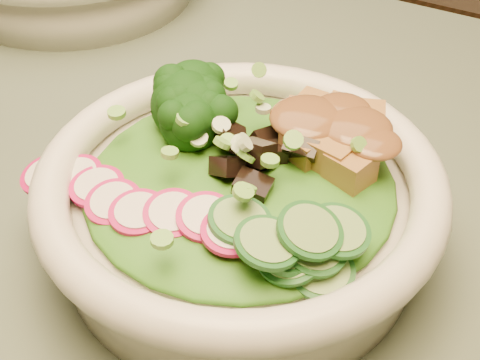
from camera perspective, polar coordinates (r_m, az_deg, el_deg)
The scene contains 10 objects.
dining_table at distance 0.57m, azimuth -9.70°, elevation -9.91°, with size 1.20×0.80×0.75m.
salad_bowl at distance 0.42m, azimuth 0.00°, elevation -1.98°, with size 0.25×0.25×0.07m.
lettuce_bed at distance 0.40m, azimuth 0.00°, elevation 0.11°, with size 0.19×0.19×0.02m, color #1A6415.
broccoli_florets at distance 0.44m, azimuth -3.66°, elevation 5.93°, with size 0.07×0.06×0.04m, color black, non-canonical shape.
radish_slices at distance 0.38m, azimuth -8.15°, elevation -2.42°, with size 0.10×0.04×0.02m, color #B20D51, non-canonical shape.
cucumber_slices at distance 0.36m, azimuth 4.15°, elevation -4.31°, with size 0.06×0.06×0.03m, color #83A25A, non-canonical shape.
mushroom_heap at distance 0.40m, azimuth 1.46°, elevation 1.95°, with size 0.06×0.06×0.04m, color black, non-canonical shape.
tofu_cubes at distance 0.42m, azimuth 7.32°, elevation 3.41°, with size 0.08×0.06×0.03m, color brown, non-canonical shape.
peanut_sauce at distance 0.41m, azimuth 7.46°, elevation 4.75°, with size 0.06×0.05×0.01m, color brown.
scallion_garnish at distance 0.39m, azimuth 0.00°, elevation 2.56°, with size 0.18×0.18×0.02m, color #6DB03E, non-canonical shape.
Camera 1 is at (0.26, -0.26, 1.07)m, focal length 50.00 mm.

